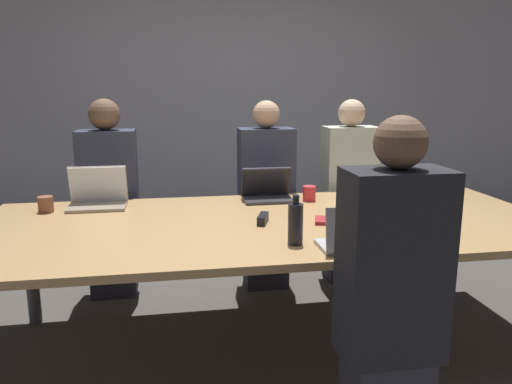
% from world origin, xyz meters
% --- Properties ---
extents(ground_plane, '(24.00, 24.00, 0.00)m').
position_xyz_m(ground_plane, '(0.00, 0.00, 0.00)').
color(ground_plane, '#4C4742').
extents(curtain_wall, '(12.00, 0.06, 2.80)m').
position_xyz_m(curtain_wall, '(0.00, 2.26, 1.40)').
color(curtain_wall, '#9999A3').
rests_on(curtain_wall, ground_plane).
extents(conference_table, '(3.27, 1.40, 0.76)m').
position_xyz_m(conference_table, '(0.00, 0.00, 0.71)').
color(conference_table, tan).
rests_on(conference_table, ground_plane).
extents(laptop_near_midright, '(0.34, 0.22, 0.22)m').
position_xyz_m(laptop_near_midright, '(0.30, -0.57, 0.83)').
color(laptop_near_midright, '#B7B7BC').
rests_on(laptop_near_midright, conference_table).
extents(person_near_midright, '(0.40, 0.24, 1.41)m').
position_xyz_m(person_near_midright, '(0.29, -0.97, 0.68)').
color(person_near_midright, '#2D2D38').
rests_on(person_near_midright, ground_plane).
extents(cup_near_midright, '(0.08, 0.08, 0.10)m').
position_xyz_m(cup_near_midright, '(0.58, -0.56, 0.81)').
color(cup_near_midright, brown).
rests_on(cup_near_midright, conference_table).
extents(bottle_near_midright, '(0.07, 0.07, 0.24)m').
position_xyz_m(bottle_near_midright, '(0.04, -0.43, 0.87)').
color(bottle_near_midright, black).
rests_on(bottle_near_midright, conference_table).
extents(laptop_far_center, '(0.33, 0.22, 0.22)m').
position_xyz_m(laptop_far_center, '(0.08, 0.52, 0.83)').
color(laptop_far_center, '#333338').
rests_on(laptop_far_center, conference_table).
extents(person_far_center, '(0.40, 0.24, 1.41)m').
position_xyz_m(person_far_center, '(0.14, 0.89, 0.68)').
color(person_far_center, '#2D2D38').
rests_on(person_far_center, ground_plane).
extents(cup_far_center, '(0.09, 0.09, 0.10)m').
position_xyz_m(cup_far_center, '(0.35, 0.46, 0.81)').
color(cup_far_center, red).
rests_on(cup_far_center, conference_table).
extents(laptop_far_left, '(0.36, 0.25, 0.26)m').
position_xyz_m(laptop_far_left, '(-1.01, 0.52, 0.84)').
color(laptop_far_left, gray).
rests_on(laptop_far_left, conference_table).
extents(person_far_left, '(0.40, 0.24, 1.43)m').
position_xyz_m(person_far_left, '(-0.99, 0.92, 0.70)').
color(person_far_left, '#2D2D38').
rests_on(person_far_left, ground_plane).
extents(cup_far_left, '(0.09, 0.09, 0.10)m').
position_xyz_m(cup_far_left, '(-1.31, 0.43, 0.81)').
color(cup_far_left, brown).
rests_on(cup_far_left, conference_table).
extents(laptop_far_right, '(0.36, 0.22, 0.22)m').
position_xyz_m(laptop_far_right, '(0.83, 0.46, 0.83)').
color(laptop_far_right, silver).
rests_on(laptop_far_right, conference_table).
extents(person_far_right, '(0.40, 0.24, 1.42)m').
position_xyz_m(person_far_right, '(0.80, 0.92, 0.69)').
color(person_far_right, '#2D2D38').
rests_on(person_far_right, ground_plane).
extents(cup_far_right, '(0.09, 0.09, 0.08)m').
position_xyz_m(cup_far_right, '(1.09, 0.44, 0.80)').
color(cup_far_right, white).
rests_on(cup_far_right, conference_table).
extents(bottle_far_right, '(0.07, 0.07, 0.25)m').
position_xyz_m(bottle_far_right, '(0.56, 0.31, 0.87)').
color(bottle_far_right, '#ADD1E0').
rests_on(bottle_far_right, conference_table).
extents(stapler, '(0.09, 0.16, 0.05)m').
position_xyz_m(stapler, '(-0.05, -0.04, 0.79)').
color(stapler, black).
rests_on(stapler, conference_table).
extents(notebook, '(0.27, 0.21, 0.02)m').
position_xyz_m(notebook, '(0.36, -0.10, 0.77)').
color(notebook, maroon).
rests_on(notebook, conference_table).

